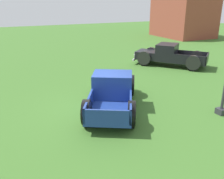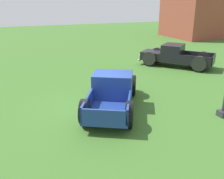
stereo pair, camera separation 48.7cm
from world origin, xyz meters
TOP-DOWN VIEW (x-y plane):
  - ground_plane at (0.00, 0.00)m, footprint 80.00×80.00m
  - pickup_truck_foreground at (-0.04, 0.70)m, footprint 5.26×4.00m
  - pickup_truck_behind_left at (-5.12, 7.42)m, footprint 5.10×4.67m
  - brick_pavilion at (-16.85, 18.78)m, footprint 7.10×5.54m

SIDE VIEW (x-z plane):
  - ground_plane at x=0.00m, z-range 0.00..0.00m
  - pickup_truck_foreground at x=-0.04m, z-range -0.04..1.51m
  - pickup_truck_behind_left at x=-5.12m, z-range -0.04..1.53m
  - brick_pavilion at x=-16.85m, z-range 0.00..4.95m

